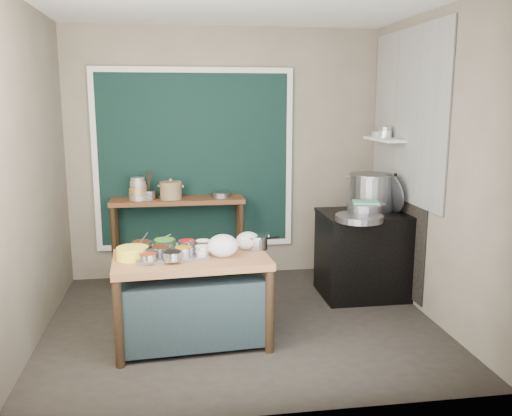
{
  "coord_description": "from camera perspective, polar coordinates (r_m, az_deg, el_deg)",
  "views": [
    {
      "loc": [
        -0.57,
        -4.62,
        1.99
      ],
      "look_at": [
        0.16,
        0.25,
        1.02
      ],
      "focal_mm": 38.0,
      "sensor_mm": 36.0,
      "label": 1
    }
  ],
  "objects": [
    {
      "name": "condiment_bowls",
      "position": [
        4.49,
        -9.37,
        -4.25
      ],
      "size": [
        0.66,
        0.52,
        0.08
      ],
      "color": "gray",
      "rests_on": "condiment_tray"
    },
    {
      "name": "bowl_stack",
      "position": [
        5.97,
        -12.28,
        1.87
      ],
      "size": [
        0.22,
        0.22,
        0.24
      ],
      "color": "tan",
      "rests_on": "back_counter"
    },
    {
      "name": "steamer",
      "position": [
        5.45,
        11.46,
        -0.16
      ],
      "size": [
        0.5,
        0.5,
        0.13
      ],
      "primitive_type": null,
      "rotation": [
        0.0,
        0.0,
        0.34
      ],
      "color": "gray",
      "rests_on": "stove_top"
    },
    {
      "name": "curtain_frame",
      "position": [
        6.12,
        -6.49,
        5.06
      ],
      "size": [
        2.22,
        0.03,
        2.02
      ],
      "primitive_type": null,
      "color": "beige",
      "rests_on": "back_wall"
    },
    {
      "name": "back_counter",
      "position": [
        6.1,
        -8.13,
        -3.37
      ],
      "size": [
        1.45,
        0.4,
        0.95
      ],
      "primitive_type": "cube",
      "color": "brown",
      "rests_on": "floor"
    },
    {
      "name": "plastic_bag_a",
      "position": [
        4.4,
        -3.51,
        -3.98
      ],
      "size": [
        0.3,
        0.28,
        0.19
      ],
      "primitive_type": "ellipsoid",
      "rotation": [
        0.0,
        0.0,
        -0.3
      ],
      "color": "white",
      "rests_on": "prep_table"
    },
    {
      "name": "tile_panel",
      "position": [
        5.67,
        15.64,
        9.31
      ],
      "size": [
        0.02,
        1.7,
        1.7
      ],
      "primitive_type": "cube",
      "color": "#B2B2AA",
      "rests_on": "right_wall"
    },
    {
      "name": "right_wall",
      "position": [
        5.21,
        18.1,
        4.09
      ],
      "size": [
        0.02,
        3.0,
        2.8
      ],
      "primitive_type": "cube",
      "color": "#746A59",
      "rests_on": "floor"
    },
    {
      "name": "yellow_basin",
      "position": [
        4.46,
        -12.87,
        -4.65
      ],
      "size": [
        0.32,
        0.32,
        0.1
      ],
      "primitive_type": "cylinder",
      "rotation": [
        0.0,
        0.0,
        -0.31
      ],
      "color": "yellow",
      "rests_on": "prep_table"
    },
    {
      "name": "shallow_pan",
      "position": [
        5.2,
        10.81,
        -1.05
      ],
      "size": [
        0.55,
        0.55,
        0.06
      ],
      "primitive_type": "cylinder",
      "rotation": [
        0.0,
        0.0,
        -0.27
      ],
      "color": "gray",
      "rests_on": "stove_top"
    },
    {
      "name": "back_wall",
      "position": [
        6.19,
        -3.27,
        5.64
      ],
      "size": [
        3.5,
        0.02,
        2.8
      ],
      "primitive_type": "cube",
      "color": "#746A59",
      "rests_on": "floor"
    },
    {
      "name": "stove_top",
      "position": [
        5.63,
        11.55,
        -0.61
      ],
      "size": [
        0.92,
        0.69,
        0.03
      ],
      "primitive_type": "cube",
      "color": "black",
      "rests_on": "stove_block"
    },
    {
      "name": "plastic_bag_b",
      "position": [
        4.61,
        -0.86,
        -3.47
      ],
      "size": [
        0.23,
        0.2,
        0.15
      ],
      "primitive_type": "ellipsoid",
      "rotation": [
        0.0,
        0.0,
        0.13
      ],
      "color": "white",
      "rests_on": "prep_table"
    },
    {
      "name": "prep_table",
      "position": [
        4.58,
        -6.76,
        -9.57
      ],
      "size": [
        1.29,
        0.8,
        0.75
      ],
      "primitive_type": "cube",
      "rotation": [
        0.0,
        0.0,
        0.07
      ],
      "color": "brown",
      "rests_on": "floor"
    },
    {
      "name": "pot_lid",
      "position": [
        5.68,
        14.2,
        1.55
      ],
      "size": [
        0.15,
        0.41,
        0.4
      ],
      "primitive_type": "cylinder",
      "rotation": [
        0.0,
        1.36,
        0.12
      ],
      "color": "gray",
      "rests_on": "stove_top"
    },
    {
      "name": "wall_shelf",
      "position": [
        5.91,
        13.39,
        7.05
      ],
      "size": [
        0.22,
        0.7,
        0.03
      ],
      "primitive_type": "cube",
      "color": "beige",
      "rests_on": "right_wall"
    },
    {
      "name": "shelf_bowl_stack",
      "position": [
        5.91,
        13.43,
        7.71
      ],
      "size": [
        0.14,
        0.14,
        0.11
      ],
      "color": "silver",
      "rests_on": "wall_shelf"
    },
    {
      "name": "saucepan",
      "position": [
        4.64,
        -0.05,
        -3.59
      ],
      "size": [
        0.29,
        0.29,
        0.12
      ],
      "primitive_type": null,
      "rotation": [
        0.0,
        0.0,
        0.41
      ],
      "color": "gray",
      "rests_on": "prep_table"
    },
    {
      "name": "stove_block",
      "position": [
        5.74,
        11.38,
        -4.92
      ],
      "size": [
        0.9,
        0.68,
        0.85
      ],
      "primitive_type": "cube",
      "color": "black",
      "rests_on": "floor"
    },
    {
      "name": "ceramic_crock",
      "position": [
        5.95,
        -8.95,
        1.76
      ],
      "size": [
        0.32,
        0.32,
        0.17
      ],
      "primitive_type": null,
      "rotation": [
        0.0,
        0.0,
        -0.32
      ],
      "color": "olive",
      "rests_on": "back_counter"
    },
    {
      "name": "shelf_bowl_green",
      "position": [
        6.06,
        12.85,
        7.57
      ],
      "size": [
        0.16,
        0.16,
        0.06
      ],
      "primitive_type": "cylinder",
      "rotation": [
        0.0,
        0.0,
        0.04
      ],
      "color": "gray",
      "rests_on": "wall_shelf"
    },
    {
      "name": "utensil_cup",
      "position": [
        5.99,
        -11.18,
        1.38
      ],
      "size": [
        0.17,
        0.17,
        0.1
      ],
      "primitive_type": "cylinder",
      "rotation": [
        0.0,
        0.0,
        -0.07
      ],
      "color": "gray",
      "rests_on": "back_counter"
    },
    {
      "name": "stock_pot",
      "position": [
        5.75,
        12.06,
        1.66
      ],
      "size": [
        0.52,
        0.52,
        0.38
      ],
      "primitive_type": null,
      "rotation": [
        0.0,
        0.0,
        -0.09
      ],
      "color": "gray",
      "rests_on": "stove_top"
    },
    {
      "name": "condiment_tray",
      "position": [
        4.49,
        -9.03,
        -4.85
      ],
      "size": [
        0.64,
        0.5,
        0.03
      ],
      "primitive_type": "cube",
      "rotation": [
        0.0,
        0.0,
        0.16
      ],
      "color": "gray",
      "rests_on": "prep_table"
    },
    {
      "name": "left_wall",
      "position": [
        4.81,
        -22.85,
        3.22
      ],
      "size": [
        0.02,
        3.0,
        2.8
      ],
      "primitive_type": "cube",
      "color": "#746A59",
      "rests_on": "floor"
    },
    {
      "name": "wide_bowl",
      "position": [
        6.01,
        -3.71,
        1.41
      ],
      "size": [
        0.22,
        0.22,
        0.05
      ],
      "primitive_type": "cylinder",
      "rotation": [
        0.0,
        0.0,
        -0.0
      ],
      "color": "gray",
      "rests_on": "back_counter"
    },
    {
      "name": "floor",
      "position": [
        5.07,
        -1.45,
        -12.1
      ],
      "size": [
        3.5,
        3.0,
        0.02
      ],
      "primitive_type": "cube",
      "color": "black",
      "rests_on": "ground"
    },
    {
      "name": "green_cloth",
      "position": [
        5.44,
        11.49,
        0.59
      ],
      "size": [
        0.29,
        0.24,
        0.02
      ],
      "primitive_type": "cube",
      "rotation": [
        0.0,
        0.0,
        -0.22
      ],
      "color": "#5CA578",
      "rests_on": "steamer"
    },
    {
      "name": "curtain_panel",
      "position": [
        6.13,
        -6.5,
        5.07
      ],
      "size": [
        2.1,
        0.02,
        1.9
      ],
      "primitive_type": "cube",
      "color": "black",
      "rests_on": "back_wall"
    },
    {
      "name": "soot_patch",
      "position": [
        5.9,
        14.71,
        -1.86
      ],
      "size": [
        0.01,
        1.3,
        1.3
      ],
      "primitive_type": "cube",
      "color": "black",
      "rests_on": "right_wall"
    }
  ]
}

